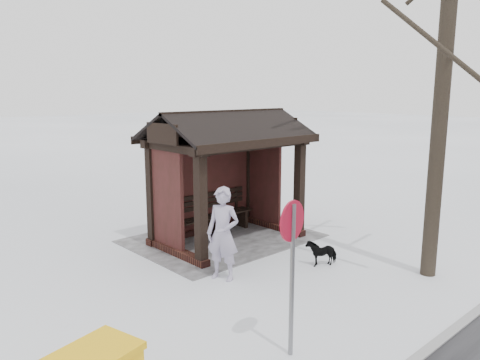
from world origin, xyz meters
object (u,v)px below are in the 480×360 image
pedestrian (223,234)px  dog (322,252)px  bus_shelter (223,150)px  road_sign (292,244)px

pedestrian → dog: (-1.98, 0.79, -0.63)m
bus_shelter → road_sign: (2.60, 4.41, -0.60)m
pedestrian → road_sign: bearing=-44.1°
dog → road_sign: (2.99, 1.79, 1.30)m
dog → road_sign: bearing=-35.4°
pedestrian → road_sign: size_ratio=0.83×
bus_shelter → dog: (-0.39, 2.62, -1.90)m
bus_shelter → dog: 3.27m
pedestrian → road_sign: (1.01, 2.58, 0.67)m
road_sign → dog: bearing=-158.8°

